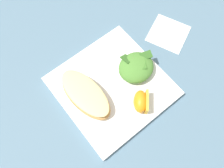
{
  "coord_description": "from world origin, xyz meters",
  "views": [
    {
      "loc": [
        -0.15,
        -0.18,
        0.61
      ],
      "look_at": [
        0.0,
        0.0,
        0.03
      ],
      "focal_mm": 37.3,
      "sensor_mm": 36.0,
      "label": 1
    }
  ],
  "objects_px": {
    "white_plate": "(112,86)",
    "orange_wedge_front": "(141,101)",
    "cheesy_pizza_bread": "(86,94)",
    "green_salad_pile": "(136,67)",
    "paper_napkin": "(168,33)"
  },
  "relations": [
    {
      "from": "cheesy_pizza_bread",
      "to": "paper_napkin",
      "type": "bearing_deg",
      "value": 2.25
    },
    {
      "from": "white_plate",
      "to": "cheesy_pizza_bread",
      "type": "distance_m",
      "value": 0.08
    },
    {
      "from": "white_plate",
      "to": "green_salad_pile",
      "type": "xyz_separation_m",
      "value": [
        0.08,
        -0.01,
        0.03
      ]
    },
    {
      "from": "white_plate",
      "to": "cheesy_pizza_bread",
      "type": "xyz_separation_m",
      "value": [
        -0.07,
        0.02,
        0.03
      ]
    },
    {
      "from": "white_plate",
      "to": "orange_wedge_front",
      "type": "bearing_deg",
      "value": -73.72
    },
    {
      "from": "cheesy_pizza_bread",
      "to": "green_salad_pile",
      "type": "relative_size",
      "value": 1.63
    },
    {
      "from": "cheesy_pizza_bread",
      "to": "paper_napkin",
      "type": "distance_m",
      "value": 0.32
    },
    {
      "from": "white_plate",
      "to": "paper_napkin",
      "type": "xyz_separation_m",
      "value": [
        0.25,
        0.03,
        -0.01
      ]
    },
    {
      "from": "cheesy_pizza_bread",
      "to": "orange_wedge_front",
      "type": "bearing_deg",
      "value": -46.52
    },
    {
      "from": "paper_napkin",
      "to": "white_plate",
      "type": "bearing_deg",
      "value": -172.99
    },
    {
      "from": "white_plate",
      "to": "orange_wedge_front",
      "type": "xyz_separation_m",
      "value": [
        0.03,
        -0.09,
        0.03
      ]
    },
    {
      "from": "cheesy_pizza_bread",
      "to": "white_plate",
      "type": "bearing_deg",
      "value": -13.4
    },
    {
      "from": "green_salad_pile",
      "to": "orange_wedge_front",
      "type": "distance_m",
      "value": 0.1
    },
    {
      "from": "paper_napkin",
      "to": "orange_wedge_front",
      "type": "bearing_deg",
      "value": -151.9
    },
    {
      "from": "cheesy_pizza_bread",
      "to": "green_salad_pile",
      "type": "bearing_deg",
      "value": -8.72
    }
  ]
}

